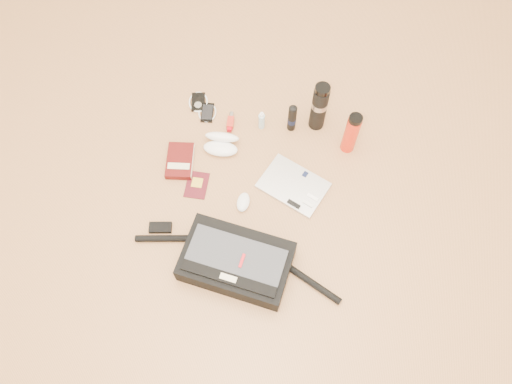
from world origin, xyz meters
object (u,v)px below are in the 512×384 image
messenger_bag (236,261)px  thermos_red (351,133)px  laptop (293,186)px  thermos_black (319,107)px  book (180,161)px

messenger_bag → thermos_red: bearing=66.2°
laptop → thermos_red: bearing=72.0°
laptop → thermos_red: (0.21, 0.25, 0.11)m
laptop → thermos_black: thermos_black is taller
book → thermos_red: thermos_red is taller
book → thermos_black: bearing=20.6°
messenger_bag → thermos_red: thermos_red is taller
thermos_red → thermos_black: bearing=149.3°
messenger_bag → thermos_black: 0.79m
messenger_bag → laptop: messenger_bag is taller
book → thermos_black: thermos_black is taller
book → messenger_bag: bearing=-59.5°
laptop → book: book is taller
thermos_black → thermos_red: bearing=-30.7°
laptop → book: (-0.53, 0.01, 0.01)m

